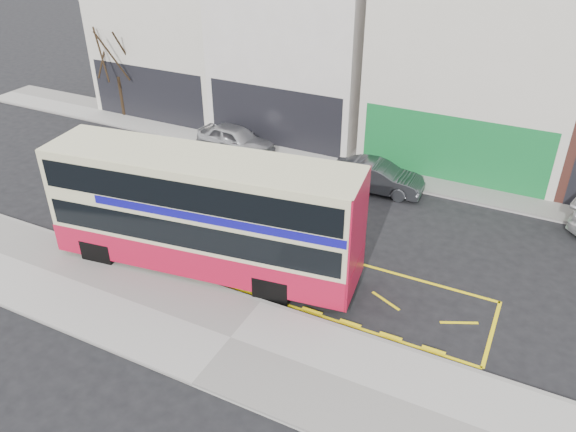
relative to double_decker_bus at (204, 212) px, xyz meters
The scene contains 14 objects.
ground 3.58m from the double_decker_bus, 12.61° to the right, with size 120.00×120.00×0.00m, color black.
pavement 4.53m from the double_decker_bus, 47.05° to the right, with size 40.00×4.00×0.15m, color #A5A29D.
kerb 3.62m from the double_decker_bus, 19.92° to the right, with size 40.00×0.15×0.15m, color gray.
far_pavement 10.96m from the double_decker_bus, 75.42° to the left, with size 50.00×3.00×0.15m, color #A5A29D.
road_markings 3.66m from the double_decker_bus, 20.21° to the left, with size 14.00×3.40×0.01m, color yellow, non-canonical shape.
terrace_far_left 18.16m from the double_decker_bus, 126.90° to the left, with size 8.00×8.01×10.80m.
terrace_left 14.97m from the double_decker_bus, 101.00° to the left, with size 8.00×8.01×11.80m.
terrace_green_shop 15.91m from the double_decker_bus, 66.67° to the left, with size 9.00×8.01×11.30m.
double_decker_bus is the anchor object (origin of this frame).
bus_stop_post 3.54m from the double_decker_bus, 157.34° to the right, with size 0.68×0.12×2.73m.
car_silver 10.09m from the double_decker_bus, 115.43° to the left, with size 1.68×4.17×1.42m, color #B4B4B9.
car_grey 9.09m from the double_decker_bus, 67.26° to the left, with size 1.43×4.12×1.36m, color #3F4146.
street_tree_left 16.66m from the double_decker_bus, 140.83° to the left, with size 3.03×3.03×6.55m.
street_tree_right 13.54m from the double_decker_bus, 58.21° to the left, with size 2.67×2.67×5.76m.
Camera 1 is at (7.18, -12.81, 11.90)m, focal length 35.00 mm.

